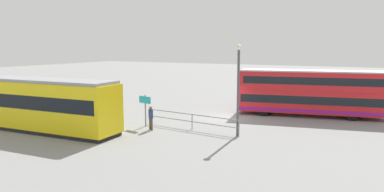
{
  "coord_description": "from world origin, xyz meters",
  "views": [
    {
      "loc": [
        -11.16,
        26.73,
        5.75
      ],
      "look_at": [
        1.87,
        2.11,
        1.88
      ],
      "focal_mm": 33.91,
      "sensor_mm": 36.0,
      "label": 1
    }
  ],
  "objects_px": {
    "info_sign": "(145,105)",
    "street_lamp": "(238,82)",
    "tram_yellow": "(27,103)",
    "pedestrian_near_railing": "(151,116)",
    "double_decker_bus": "(310,93)"
  },
  "relations": [
    {
      "from": "tram_yellow",
      "to": "info_sign",
      "type": "bearing_deg",
      "value": -147.15
    },
    {
      "from": "pedestrian_near_railing",
      "to": "street_lamp",
      "type": "height_order",
      "value": "street_lamp"
    },
    {
      "from": "double_decker_bus",
      "to": "pedestrian_near_railing",
      "type": "distance_m",
      "value": 13.52
    },
    {
      "from": "pedestrian_near_railing",
      "to": "info_sign",
      "type": "bearing_deg",
      "value": -37.67
    },
    {
      "from": "street_lamp",
      "to": "pedestrian_near_railing",
      "type": "bearing_deg",
      "value": 12.13
    },
    {
      "from": "double_decker_bus",
      "to": "info_sign",
      "type": "xyz_separation_m",
      "value": [
        9.63,
        9.59,
        -0.36
      ]
    },
    {
      "from": "info_sign",
      "to": "street_lamp",
      "type": "height_order",
      "value": "street_lamp"
    },
    {
      "from": "tram_yellow",
      "to": "info_sign",
      "type": "relative_size",
      "value": 6.3
    },
    {
      "from": "tram_yellow",
      "to": "street_lamp",
      "type": "relative_size",
      "value": 2.47
    },
    {
      "from": "tram_yellow",
      "to": "pedestrian_near_railing",
      "type": "height_order",
      "value": "tram_yellow"
    },
    {
      "from": "pedestrian_near_railing",
      "to": "street_lamp",
      "type": "xyz_separation_m",
      "value": [
        -5.83,
        -1.25,
        2.51
      ]
    },
    {
      "from": "info_sign",
      "to": "pedestrian_near_railing",
      "type": "bearing_deg",
      "value": 142.33
    },
    {
      "from": "double_decker_bus",
      "to": "tram_yellow",
      "type": "xyz_separation_m",
      "value": [
        16.44,
        13.99,
        -0.1
      ]
    },
    {
      "from": "pedestrian_near_railing",
      "to": "street_lamp",
      "type": "distance_m",
      "value": 6.47
    },
    {
      "from": "tram_yellow",
      "to": "info_sign",
      "type": "distance_m",
      "value": 8.11
    }
  ]
}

